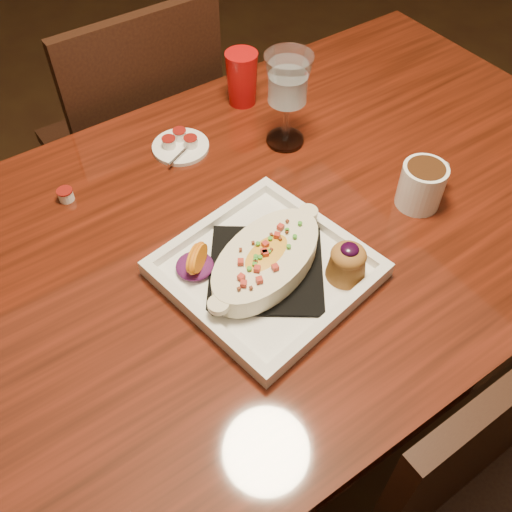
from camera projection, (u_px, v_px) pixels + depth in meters
floor at (268, 398)px, 1.64m from camera, size 7.00×7.00×0.00m
table at (273, 250)px, 1.14m from camera, size 1.50×0.90×0.75m
chair_far at (139, 144)px, 1.59m from camera, size 0.42×0.42×0.93m
plate at (272, 264)px, 0.96m from camera, size 0.35×0.35×0.08m
coffee_mug at (423, 183)px, 1.06m from camera, size 0.12×0.08×0.09m
goblet at (288, 85)px, 1.11m from camera, size 0.10×0.10×0.20m
saucer at (180, 145)px, 1.19m from camera, size 0.12×0.12×0.08m
creamer_loose at (66, 195)px, 1.09m from camera, size 0.03×0.03×0.02m
red_tumbler at (242, 78)px, 1.26m from camera, size 0.07×0.07×0.12m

